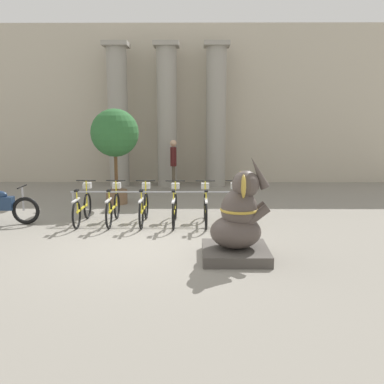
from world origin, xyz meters
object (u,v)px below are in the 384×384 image
(potted_tree, at_px, (115,137))
(bicycle_3, at_px, (175,208))
(bicycle_2, at_px, (144,207))
(bicycle_5, at_px, (236,207))
(bicycle_0, at_px, (83,207))
(bicycle_1, at_px, (113,207))
(elephant_statue, at_px, (238,224))
(person_pedestrian, at_px, (173,160))
(bicycle_4, at_px, (206,208))

(potted_tree, bearing_deg, bicycle_3, -53.01)
(bicycle_2, height_order, potted_tree, potted_tree)
(bicycle_3, xyz_separation_m, bicycle_5, (1.48, 0.05, 0.00))
(bicycle_0, bearing_deg, bicycle_1, 0.56)
(bicycle_2, relative_size, elephant_statue, 0.89)
(bicycle_2, height_order, elephant_statue, elephant_statue)
(person_pedestrian, bearing_deg, bicycle_5, -69.73)
(bicycle_4, bearing_deg, bicycle_2, 178.70)
(bicycle_3, bearing_deg, bicycle_5, 2.06)
(bicycle_0, bearing_deg, potted_tree, 80.72)
(bicycle_5, height_order, elephant_statue, elephant_statue)
(bicycle_5, height_order, potted_tree, potted_tree)
(bicycle_2, distance_m, elephant_statue, 3.28)
(bicycle_3, distance_m, bicycle_5, 1.48)
(elephant_statue, bearing_deg, person_pedestrian, 101.79)
(bicycle_1, xyz_separation_m, elephant_statue, (2.75, -2.59, 0.24))
(bicycle_0, height_order, potted_tree, potted_tree)
(bicycle_2, xyz_separation_m, potted_tree, (-1.09, 2.40, 1.58))
(bicycle_5, bearing_deg, bicycle_0, -179.86)
(bicycle_2, bearing_deg, bicycle_4, -1.30)
(bicycle_5, xyz_separation_m, elephant_statue, (-0.22, -2.60, 0.24))
(bicycle_3, height_order, potted_tree, potted_tree)
(bicycle_1, relative_size, bicycle_4, 1.00)
(potted_tree, bearing_deg, bicycle_2, -65.48)
(elephant_statue, bearing_deg, bicycle_2, 127.88)
(bicycle_3, bearing_deg, bicycle_4, 0.49)
(bicycle_3, bearing_deg, elephant_statue, -63.51)
(bicycle_3, xyz_separation_m, potted_tree, (-1.84, 2.44, 1.58))
(bicycle_5, distance_m, person_pedestrian, 5.08)
(bicycle_3, relative_size, potted_tree, 0.60)
(bicycle_1, bearing_deg, bicycle_2, -0.89)
(bicycle_0, bearing_deg, bicycle_3, -1.14)
(bicycle_1, distance_m, bicycle_2, 0.74)
(bicycle_1, relative_size, person_pedestrian, 0.95)
(bicycle_0, bearing_deg, bicycle_2, -0.17)
(bicycle_1, height_order, bicycle_3, same)
(bicycle_3, distance_m, bicycle_4, 0.74)
(bicycle_2, bearing_deg, bicycle_0, 179.83)
(person_pedestrian, bearing_deg, bicycle_1, -104.50)
(elephant_statue, height_order, potted_tree, potted_tree)
(elephant_statue, bearing_deg, bicycle_4, 101.64)
(bicycle_3, bearing_deg, bicycle_2, 176.91)
(bicycle_1, distance_m, elephant_statue, 3.79)
(bicycle_0, relative_size, elephant_statue, 0.89)
(bicycle_4, bearing_deg, elephant_statue, -78.36)
(bicycle_3, relative_size, bicycle_5, 1.00)
(bicycle_5, distance_m, potted_tree, 4.38)
(bicycle_2, bearing_deg, potted_tree, 114.52)
(bicycle_4, xyz_separation_m, elephant_statue, (0.52, -2.55, 0.24))
(bicycle_4, relative_size, bicycle_5, 1.00)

